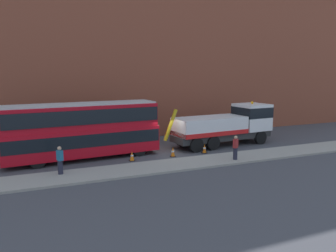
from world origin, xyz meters
name	(u,v)px	position (x,y,z in m)	size (l,w,h in m)	color
ground_plane	(165,151)	(0.00, 0.00, 0.00)	(120.00, 120.00, 0.00)	#424247
near_kerb	(189,163)	(0.00, -4.20, 0.07)	(60.00, 2.80, 0.15)	gray
building_facade	(138,52)	(0.00, 6.75, 8.07)	(60.00, 1.50, 16.00)	brown
recovery_tow_truck	(227,125)	(5.82, 0.16, 1.76)	(10.22, 3.32, 3.67)	#2D2D2D
double_decker_bus	(83,129)	(-6.34, 0.13, 2.23)	(11.17, 3.39, 4.06)	#B70C19
pedestrian_onlooker	(60,161)	(-8.34, -3.57, 0.99)	(0.40, 0.47, 1.71)	#232333
pedestrian_bystander	(235,148)	(3.35, -4.81, 0.99)	(0.48, 0.44, 1.71)	#232333
traffic_cone_near_bus	(132,156)	(-3.30, -1.80, 0.34)	(0.36, 0.36, 0.72)	orange
traffic_cone_midway	(173,152)	(-0.12, -1.81, 0.34)	(0.36, 0.36, 0.72)	orange
traffic_cone_near_truck	(204,149)	(2.58, -1.77, 0.34)	(0.36, 0.36, 0.72)	orange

